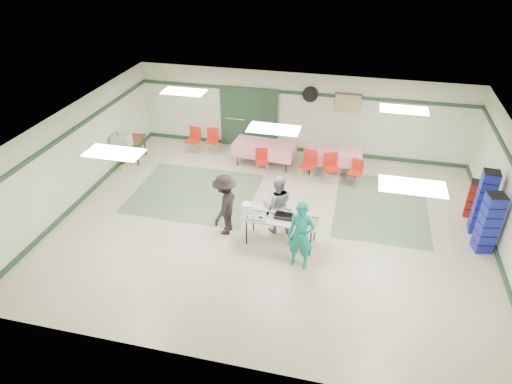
% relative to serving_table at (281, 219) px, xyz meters
% --- Properties ---
extents(floor, '(11.00, 11.00, 0.00)m').
position_rel_serving_table_xyz_m(floor, '(-0.38, 0.75, -0.72)').
color(floor, beige).
rests_on(floor, ground).
extents(ceiling, '(11.00, 11.00, 0.00)m').
position_rel_serving_table_xyz_m(ceiling, '(-0.38, 0.75, 1.98)').
color(ceiling, white).
rests_on(ceiling, wall_back).
extents(wall_back, '(11.00, 0.00, 11.00)m').
position_rel_serving_table_xyz_m(wall_back, '(-0.38, 5.25, 0.63)').
color(wall_back, silver).
rests_on(wall_back, floor).
extents(wall_front, '(11.00, 0.00, 11.00)m').
position_rel_serving_table_xyz_m(wall_front, '(-0.38, -3.75, 0.63)').
color(wall_front, silver).
rests_on(wall_front, floor).
extents(wall_left, '(0.00, 9.00, 9.00)m').
position_rel_serving_table_xyz_m(wall_left, '(-5.88, 0.75, 0.63)').
color(wall_left, silver).
rests_on(wall_left, floor).
extents(trim_back, '(11.00, 0.06, 0.10)m').
position_rel_serving_table_xyz_m(trim_back, '(-0.38, 5.22, 1.33)').
color(trim_back, '#213D28').
rests_on(trim_back, wall_back).
extents(baseboard_back, '(11.00, 0.06, 0.12)m').
position_rel_serving_table_xyz_m(baseboard_back, '(-0.38, 5.22, -0.66)').
color(baseboard_back, '#213D28').
rests_on(baseboard_back, floor).
extents(trim_left, '(0.06, 9.00, 0.10)m').
position_rel_serving_table_xyz_m(trim_left, '(-5.85, 0.75, 1.33)').
color(trim_left, '#213D28').
rests_on(trim_left, wall_back).
extents(baseboard_left, '(0.06, 9.00, 0.12)m').
position_rel_serving_table_xyz_m(baseboard_left, '(-5.85, 0.75, -0.66)').
color(baseboard_left, '#213D28').
rests_on(baseboard_left, floor).
extents(baseboard_right, '(0.06, 9.00, 0.12)m').
position_rel_serving_table_xyz_m(baseboard_right, '(5.09, 0.75, -0.66)').
color(baseboard_right, '#213D28').
rests_on(baseboard_right, floor).
extents(green_patch_a, '(3.50, 3.00, 0.01)m').
position_rel_serving_table_xyz_m(green_patch_a, '(-2.88, 1.75, -0.71)').
color(green_patch_a, '#637C5A').
rests_on(green_patch_a, floor).
extents(green_patch_b, '(2.50, 3.50, 0.01)m').
position_rel_serving_table_xyz_m(green_patch_b, '(2.42, 2.25, -0.71)').
color(green_patch_b, '#637C5A').
rests_on(green_patch_b, floor).
extents(double_door_left, '(0.90, 0.06, 2.10)m').
position_rel_serving_table_xyz_m(double_door_left, '(-2.58, 5.19, 0.33)').
color(double_door_left, '#989B98').
rests_on(double_door_left, floor).
extents(double_door_right, '(0.90, 0.06, 2.10)m').
position_rel_serving_table_xyz_m(double_door_right, '(-1.63, 5.19, 0.33)').
color(double_door_right, '#989B98').
rests_on(double_door_right, floor).
extents(door_frame, '(2.00, 0.03, 2.15)m').
position_rel_serving_table_xyz_m(door_frame, '(-2.11, 5.17, 0.33)').
color(door_frame, '#213D28').
rests_on(door_frame, floor).
extents(wall_fan, '(0.50, 0.10, 0.50)m').
position_rel_serving_table_xyz_m(wall_fan, '(-0.08, 5.19, 1.33)').
color(wall_fan, black).
rests_on(wall_fan, wall_back).
extents(scroll_banner, '(0.80, 0.02, 0.60)m').
position_rel_serving_table_xyz_m(scroll_banner, '(1.12, 5.19, 1.13)').
color(scroll_banner, tan).
rests_on(scroll_banner, wall_back).
extents(serving_table, '(1.85, 0.83, 0.76)m').
position_rel_serving_table_xyz_m(serving_table, '(0.00, 0.00, 0.00)').
color(serving_table, '#B5B5B0').
rests_on(serving_table, floor).
extents(sheet_tray_right, '(0.60, 0.47, 0.02)m').
position_rel_serving_table_xyz_m(sheet_tray_right, '(0.59, -0.07, 0.06)').
color(sheet_tray_right, silver).
rests_on(sheet_tray_right, serving_table).
extents(sheet_tray_mid, '(0.59, 0.46, 0.02)m').
position_rel_serving_table_xyz_m(sheet_tray_mid, '(-0.08, 0.12, 0.06)').
color(sheet_tray_mid, silver).
rests_on(sheet_tray_mid, serving_table).
extents(sheet_tray_left, '(0.57, 0.45, 0.02)m').
position_rel_serving_table_xyz_m(sheet_tray_left, '(-0.59, -0.09, 0.06)').
color(sheet_tray_left, silver).
rests_on(sheet_tray_left, serving_table).
extents(baking_pan, '(0.45, 0.29, 0.08)m').
position_rel_serving_table_xyz_m(baking_pan, '(0.06, 0.00, 0.08)').
color(baking_pan, black).
rests_on(baking_pan, serving_table).
extents(foam_box_stack, '(0.24, 0.22, 0.21)m').
position_rel_serving_table_xyz_m(foam_box_stack, '(-0.86, 0.07, 0.15)').
color(foam_box_stack, white).
rests_on(foam_box_stack, serving_table).
extents(volunteer_teal, '(0.66, 0.47, 1.68)m').
position_rel_serving_table_xyz_m(volunteer_teal, '(0.58, -0.73, 0.12)').
color(volunteer_teal, '#138677').
rests_on(volunteer_teal, floor).
extents(volunteer_grey, '(0.89, 0.76, 1.57)m').
position_rel_serving_table_xyz_m(volunteer_grey, '(-0.19, 0.49, 0.07)').
color(volunteer_grey, gray).
rests_on(volunteer_grey, floor).
extents(volunteer_dark, '(0.69, 1.10, 1.62)m').
position_rel_serving_table_xyz_m(volunteer_dark, '(-1.44, 0.13, 0.10)').
color(volunteer_dark, black).
rests_on(volunteer_dark, floor).
extents(dining_table_a, '(1.74, 0.88, 0.77)m').
position_rel_serving_table_xyz_m(dining_table_a, '(0.90, 3.96, -0.15)').
color(dining_table_a, red).
rests_on(dining_table_a, floor).
extents(dining_table_b, '(2.00, 1.01, 0.77)m').
position_rel_serving_table_xyz_m(dining_table_b, '(-1.30, 3.96, -0.15)').
color(dining_table_b, red).
rests_on(dining_table_b, floor).
extents(chair_a, '(0.55, 0.55, 0.91)m').
position_rel_serving_table_xyz_m(chair_a, '(0.88, 3.39, -0.16)').
color(chair_a, red).
rests_on(chair_a, floor).
extents(chair_b, '(0.51, 0.51, 0.92)m').
position_rel_serving_table_xyz_m(chair_b, '(0.22, 3.40, -0.15)').
color(chair_b, red).
rests_on(chair_b, floor).
extents(chair_c, '(0.47, 0.47, 0.78)m').
position_rel_serving_table_xyz_m(chair_c, '(1.63, 3.38, -0.24)').
color(chair_c, red).
rests_on(chair_c, floor).
extents(chair_d, '(0.48, 0.48, 0.82)m').
position_rel_serving_table_xyz_m(chair_d, '(-1.25, 3.39, -0.21)').
color(chair_d, red).
rests_on(chair_d, floor).
extents(chair_loose_a, '(0.40, 0.40, 0.86)m').
position_rel_serving_table_xyz_m(chair_loose_a, '(-3.20, 4.44, -0.19)').
color(chair_loose_a, red).
rests_on(chair_loose_a, floor).
extents(chair_loose_b, '(0.52, 0.52, 0.93)m').
position_rel_serving_table_xyz_m(chair_loose_b, '(-3.78, 4.25, -0.15)').
color(chair_loose_b, red).
rests_on(chair_loose_b, floor).
extents(crate_stack_blue_a, '(0.41, 0.41, 1.73)m').
position_rel_serving_table_xyz_m(crate_stack_blue_a, '(4.77, 1.64, 0.15)').
color(crate_stack_blue_a, '#1A219C').
rests_on(crate_stack_blue_a, floor).
extents(crate_stack_red, '(0.47, 0.47, 1.01)m').
position_rel_serving_table_xyz_m(crate_stack_red, '(4.77, 2.38, -0.21)').
color(crate_stack_red, '#9E1B0F').
rests_on(crate_stack_red, floor).
extents(crate_stack_blue_b, '(0.46, 0.46, 1.55)m').
position_rel_serving_table_xyz_m(crate_stack_blue_b, '(4.77, 0.86, 0.06)').
color(crate_stack_blue_b, '#1A219C').
rests_on(crate_stack_blue_b, floor).
extents(printer_table, '(0.69, 0.97, 0.74)m').
position_rel_serving_table_xyz_m(printer_table, '(-5.53, 3.31, -0.07)').
color(printer_table, brown).
rests_on(printer_table, floor).
extents(office_printer, '(0.59, 0.54, 0.42)m').
position_rel_serving_table_xyz_m(office_printer, '(-5.53, 2.65, 0.24)').
color(office_printer, '#AAAAA5').
rests_on(office_printer, printer_table).
extents(broom, '(0.04, 0.21, 1.28)m').
position_rel_serving_table_xyz_m(broom, '(-5.61, 2.68, -0.05)').
color(broom, brown).
rests_on(broom, floor).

